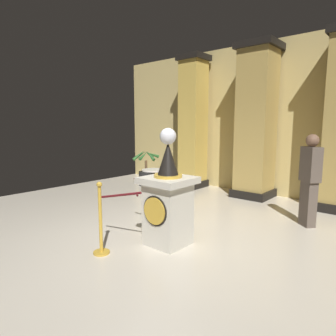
{
  "coord_description": "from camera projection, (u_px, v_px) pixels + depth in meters",
  "views": [
    {
      "loc": [
        3.23,
        -3.49,
        1.86
      ],
      "look_at": [
        0.33,
        -0.11,
        1.21
      ],
      "focal_mm": 31.59,
      "sensor_mm": 36.0,
      "label": 1
    }
  ],
  "objects": [
    {
      "name": "ground_plane",
      "position": [
        158.0,
        236.0,
        4.97
      ],
      "size": [
        10.01,
        10.01,
        0.0
      ],
      "primitive_type": "plane",
      "color": "beige"
    },
    {
      "name": "back_wall",
      "position": [
        265.0,
        120.0,
        7.87
      ],
      "size": [
        10.01,
        0.16,
        4.0
      ],
      "primitive_type": "cube",
      "color": "tan",
      "rests_on": "ground_plane"
    },
    {
      "name": "pedestal_clock",
      "position": [
        168.0,
        201.0,
        4.57
      ],
      "size": [
        0.73,
        0.73,
        1.82
      ],
      "color": "beige",
      "rests_on": "ground_plane"
    },
    {
      "name": "stanchion_near",
      "position": [
        166.0,
        204.0,
        5.63
      ],
      "size": [
        0.24,
        0.24,
        1.06
      ],
      "color": "gold",
      "rests_on": "ground_plane"
    },
    {
      "name": "stanchion_far",
      "position": [
        101.0,
        229.0,
        4.26
      ],
      "size": [
        0.24,
        0.24,
        1.07
      ],
      "color": "gold",
      "rests_on": "ground_plane"
    },
    {
      "name": "velvet_rope",
      "position": [
        137.0,
        190.0,
        4.89
      ],
      "size": [
        0.94,
        0.96,
        0.22
      ],
      "color": "#591419"
    },
    {
      "name": "column_left",
      "position": [
        193.0,
        123.0,
        8.72
      ],
      "size": [
        0.76,
        0.76,
        3.84
      ],
      "color": "black",
      "rests_on": "ground_plane"
    },
    {
      "name": "column_centre_rear",
      "position": [
        256.0,
        123.0,
        7.46
      ],
      "size": [
        0.95,
        0.95,
        3.84
      ],
      "color": "black",
      "rests_on": "ground_plane"
    },
    {
      "name": "potted_palm_left",
      "position": [
        146.0,
        173.0,
        9.15
      ],
      "size": [
        0.88,
        0.85,
        1.13
      ],
      "color": "black",
      "rests_on": "ground_plane"
    },
    {
      "name": "bystander_guest",
      "position": [
        310.0,
        178.0,
        5.37
      ],
      "size": [
        0.42,
        0.4,
        1.7
      ],
      "color": "brown",
      "rests_on": "ground_plane"
    },
    {
      "name": "cafe_table",
      "position": [
        154.0,
        180.0,
        7.38
      ],
      "size": [
        0.58,
        0.58,
        0.76
      ],
      "color": "#332D28",
      "rests_on": "ground_plane"
    },
    {
      "name": "cafe_chair_red",
      "position": [
        169.0,
        181.0,
        6.89
      ],
      "size": [
        0.56,
        0.56,
        0.96
      ],
      "color": "black",
      "rests_on": "ground_plane"
    }
  ]
}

